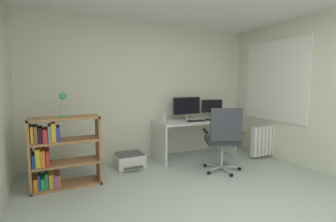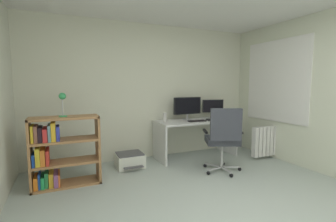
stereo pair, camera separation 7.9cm
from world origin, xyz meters
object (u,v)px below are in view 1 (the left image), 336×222
desk (195,129)px  desktop_speaker (164,117)px  printer (130,160)px  keyboard (197,121)px  office_chair (224,136)px  radiator (269,140)px  desk_lamp (63,100)px  monitor_secondary (212,107)px  monitor_main (187,106)px  bookshelf (57,153)px  computer_mouse (208,120)px

desk → desktop_speaker: size_ratio=9.22×
printer → keyboard: bearing=-3.2°
office_chair → desktop_speaker: bearing=118.6°
radiator → desk: bearing=152.2°
desk_lamp → monitor_secondary: bearing=11.1°
office_chair → desk_lamp: bearing=167.2°
monitor_main → office_chair: (0.06, -1.09, -0.39)m
monitor_secondary → desk_lamp: bearing=-168.9°
desk → monitor_main: bearing=136.3°
keyboard → printer: 1.44m
desk → bookshelf: 2.52m
desk → desk_lamp: bearing=-169.4°
desk_lamp → printer: 1.54m
radiator → desktop_speaker: bearing=158.8°
desk → keyboard: 0.25m
office_chair → printer: size_ratio=2.22×
desk → computer_mouse: 0.32m
keyboard → printer: (-1.29, 0.07, -0.62)m
desk → radiator: desk is taller
monitor_main → radiator: bearing=-29.4°
monitor_secondary → desktop_speaker: monitor_secondary is taller
printer → monitor_main: bearing=8.9°
keyboard → radiator: keyboard is taller
desktop_speaker → computer_mouse: bearing=-14.6°
office_chair → printer: bearing=145.2°
monitor_main → printer: 1.52m
keyboard → computer_mouse: computer_mouse is taller
monitor_main → computer_mouse: 0.49m
monitor_secondary → desk_lamp: size_ratio=1.33×
desk_lamp → office_chair: bearing=-12.8°
keyboard → desktop_speaker: 0.62m
desk_lamp → radiator: 3.76m
monitor_secondary → desktop_speaker: bearing=-177.5°
desktop_speaker → office_chair: (0.57, -1.04, -0.21)m
monitor_secondary → office_chair: (-0.54, -1.09, -0.35)m
computer_mouse → printer: (-1.55, 0.07, -0.62)m
monitor_main → bookshelf: monitor_main is taller
desk → desk_lamp: (-2.38, -0.45, 0.67)m
keyboard → office_chair: bearing=-86.3°
office_chair → radiator: size_ratio=1.31×
monitor_secondary → radiator: (0.79, -0.79, -0.62)m
printer → computer_mouse: bearing=-2.7°
desktop_speaker → radiator: (1.90, -0.74, -0.47)m
monitor_secondary → desktop_speaker: 1.12m
desk → bookshelf: bookshelf is taller
computer_mouse → desktop_speaker: (-0.83, 0.22, 0.07)m
desk → printer: (-1.35, -0.07, -0.42)m
monitor_main → monitor_secondary: bearing=0.0°
desktop_speaker → bookshelf: size_ratio=0.17×
desktop_speaker → desk: bearing=-6.3°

